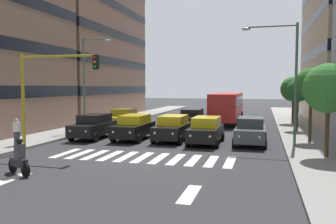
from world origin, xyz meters
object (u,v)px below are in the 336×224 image
car_2 (173,128)px  motorcycle_with_rider (19,160)px  car_0 (251,131)px  car_3 (134,127)px  street_tree_3 (293,89)px  car_1 (206,130)px  car_row2_0 (123,118)px  street_tree_2 (298,91)px  street_tree_0 (328,88)px  street_tree_1 (311,84)px  street_lamp_right (88,75)px  car_4 (94,126)px  traffic_light_gantry (44,86)px  car_row2_1 (192,119)px  street_lamp_left (286,71)px  bus_behind_traffic (227,105)px  pedestrian_waiting (17,131)px

car_2 → motorcycle_with_rider: car_2 is taller
car_0 → car_3: bearing=0.3°
street_tree_3 → car_1: bearing=64.6°
car_row2_0 → street_tree_2: street_tree_2 is taller
car_1 → car_3: same height
motorcycle_with_rider → street_tree_0: 14.79m
car_0 → car_row2_0: bearing=-28.4°
street_tree_1 → street_lamp_right: bearing=-4.7°
car_4 → street_tree_2: street_tree_2 is taller
car_4 → car_row2_0: size_ratio=1.00×
traffic_light_gantry → car_0: bearing=-150.6°
car_0 → car_3: size_ratio=1.00×
car_3 → street_tree_3: size_ratio=0.99×
street_tree_2 → street_tree_0: bearing=92.3°
motorcycle_with_rider → car_0: bearing=-130.7°
car_row2_0 → street_tree_2: (-14.61, -1.20, 2.44)m
car_row2_0 → street_tree_0: bearing=146.7°
car_row2_1 → street_lamp_left: street_lamp_left is taller
car_3 → car_row2_1: (-2.63, -7.38, 0.00)m
street_tree_3 → car_3: bearing=48.2°
street_lamp_right → car_3: bearing=150.8°
car_row2_0 → street_tree_0: street_tree_0 is taller
street_lamp_left → street_lamp_right: (14.83, -3.31, -0.05)m
car_0 → street_tree_1: street_tree_1 is taller
street_lamp_right → street_tree_3: (-16.27, -9.98, -1.17)m
traffic_light_gantry → street_tree_3: (-14.27, -18.76, -0.31)m
car_row2_1 → bus_behind_traffic: size_ratio=0.42×
car_2 → traffic_light_gantry: 8.84m
car_2 → street_tree_3: size_ratio=0.99×
car_1 → street_tree_2: 10.22m
street_lamp_left → pedestrian_waiting: 16.53m
car_4 → traffic_light_gantry: bearing=90.2°
bus_behind_traffic → motorcycle_with_rider: bus_behind_traffic is taller
street_lamp_left → street_tree_0: (-1.81, 3.21, -1.05)m
car_1 → traffic_light_gantry: traffic_light_gantry is taller
street_lamp_right → street_tree_1: size_ratio=1.56×
car_3 → pedestrian_waiting: (5.58, 4.97, 0.11)m
street_tree_2 → street_tree_3: bearing=-90.7°
street_tree_1 → car_row2_0: bearing=-17.6°
car_row2_1 → bus_behind_traffic: bearing=-113.5°
street_tree_2 → car_4: bearing=28.0°
car_1 → car_3: 5.12m
street_tree_1 → car_row2_1: bearing=-33.8°
street_tree_0 → pedestrian_waiting: (17.32, 1.19, -2.59)m
car_row2_0 → traffic_light_gantry: 12.48m
street_lamp_left → street_tree_1: 2.67m
motorcycle_with_rider → traffic_light_gantry: size_ratio=0.29×
car_1 → motorcycle_with_rider: 11.79m
car_row2_0 → street_tree_3: street_tree_3 is taller
street_tree_2 → pedestrian_waiting: 21.00m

